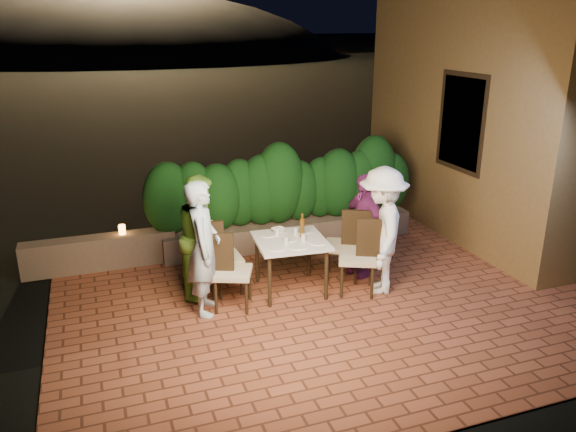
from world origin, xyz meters
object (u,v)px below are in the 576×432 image
diner_green (202,236)px  diner_white (382,231)px  diner_purple (363,225)px  beer_bottle (302,225)px  chair_right_back (342,244)px  dining_table (290,265)px  chair_left_front (232,271)px  bowl (279,230)px  diner_blue (204,248)px  chair_left_back (223,257)px  parapet_lamp (122,230)px  chair_right_front (357,256)px

diner_green → diner_white: size_ratio=0.95×
diner_green → diner_purple: diner_green is taller
beer_bottle → chair_right_back: 0.77m
dining_table → chair_left_front: size_ratio=0.91×
dining_table → chair_right_back: (0.84, 0.15, 0.14)m
dining_table → chair_left_front: (-0.85, -0.19, 0.13)m
bowl → diner_blue: bearing=-155.7°
diner_purple → diner_white: bearing=-12.1°
chair_left_front → diner_purple: (2.02, 0.37, 0.25)m
diner_green → diner_white: bearing=-82.2°
dining_table → diner_white: bearing=-18.9°
dining_table → diner_purple: (1.17, 0.18, 0.38)m
chair_left_back → dining_table: bearing=-19.9°
diner_purple → parapet_lamp: diner_purple is taller
beer_bottle → parapet_lamp: 2.79m
beer_bottle → chair_left_front: bearing=-167.0°
diner_blue → diner_white: size_ratio=0.99×
parapet_lamp → diner_purple: bearing=-24.5°
beer_bottle → chair_left_back: 1.15m
dining_table → chair_left_front: bearing=-167.3°
beer_bottle → diner_blue: 1.41m
dining_table → diner_blue: (-1.20, -0.18, 0.49)m
bowl → diner_purple: diner_purple is taller
chair_left_front → chair_right_back: chair_right_back is taller
diner_green → diner_white: diner_white is taller
dining_table → chair_left_front: chair_left_front is taller
chair_right_front → diner_blue: bearing=20.4°
bowl → chair_right_back: (0.89, -0.19, -0.26)m
parapet_lamp → chair_right_back: bearing=-27.4°
chair_left_back → chair_right_back: bearing=-6.4°
diner_white → parapet_lamp: (-3.22, 2.05, -0.30)m
parapet_lamp → beer_bottle: bearing=-35.5°
beer_bottle → chair_right_front: beer_bottle is taller
bowl → parapet_lamp: bearing=146.8°
beer_bottle → diner_blue: size_ratio=0.19×
chair_left_back → parapet_lamp: chair_left_back is taller
diner_blue → parapet_lamp: size_ratio=12.30×
beer_bottle → diner_green: diner_green is taller
diner_green → diner_purple: bearing=-68.4°
diner_blue → bowl: bearing=-48.9°
chair_left_back → diner_blue: bearing=-127.8°
diner_blue → diner_green: 0.53m
chair_right_back → diner_purple: size_ratio=0.68×
beer_bottle → diner_white: 1.06m
chair_left_back → parapet_lamp: (-1.20, 1.38, 0.06)m
chair_right_back → diner_green: (-1.96, 0.19, 0.31)m
bowl → diner_purple: 1.23m
chair_right_back → diner_purple: (0.33, 0.03, 0.24)m
chair_left_front → chair_right_front: 1.69m
dining_table → diner_purple: diner_purple is taller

